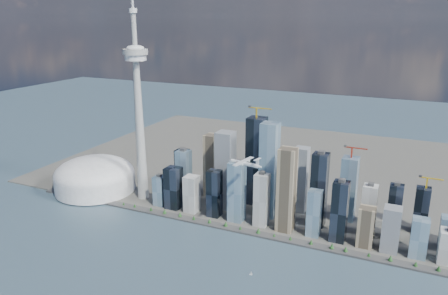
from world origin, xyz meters
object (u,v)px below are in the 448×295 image
at_px(dome_stadium, 95,176).
at_px(airplane, 245,163).
at_px(needle_tower, 138,104).
at_px(sailboat_west, 251,273).

xyz_separation_m(dome_stadium, airplane, (444.30, -83.69, 124.63)).
height_order(needle_tower, sailboat_west, needle_tower).
bearing_deg(sailboat_west, airplane, 114.29).
height_order(dome_stadium, sailboat_west, dome_stadium).
xyz_separation_m(dome_stadium, sailboat_west, (501.16, -191.28, -36.69)).
xyz_separation_m(needle_tower, dome_stadium, (-140.00, -10.00, -196.40)).
relative_size(needle_tower, dome_stadium, 2.75).
height_order(needle_tower, airplane, needle_tower).
bearing_deg(needle_tower, dome_stadium, -175.91).
bearing_deg(airplane, sailboat_west, -52.00).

